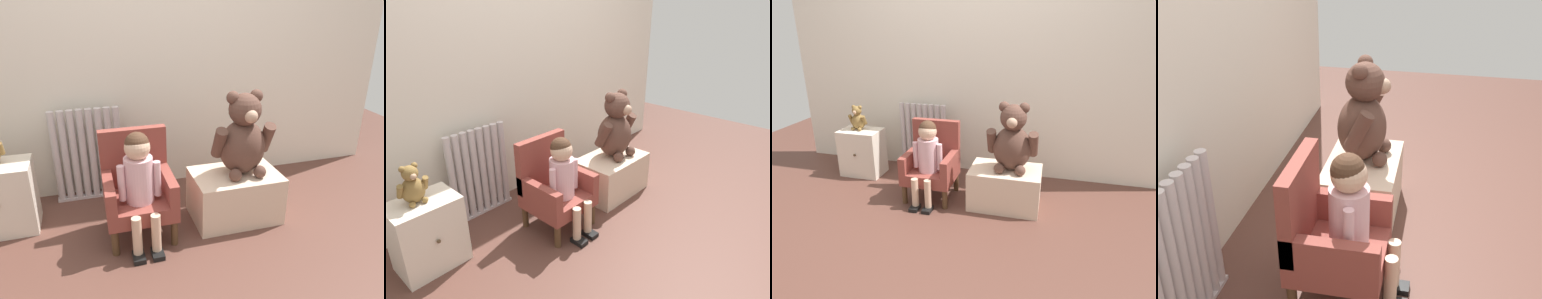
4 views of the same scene
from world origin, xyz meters
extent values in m
plane|color=brown|center=(0.00, 0.00, 0.00)|extent=(6.00, 6.00, 0.00)
cube|color=silver|center=(0.00, 1.10, 1.20)|extent=(3.80, 0.05, 2.40)
cylinder|color=beige|center=(-0.73, 0.98, 0.35)|extent=(0.05, 0.05, 0.66)
cylinder|color=beige|center=(-0.67, 0.98, 0.35)|extent=(0.05, 0.05, 0.66)
cylinder|color=beige|center=(-0.61, 0.98, 0.35)|extent=(0.05, 0.05, 0.66)
cylinder|color=beige|center=(-0.54, 0.98, 0.35)|extent=(0.05, 0.05, 0.66)
cylinder|color=beige|center=(-0.48, 0.98, 0.35)|extent=(0.05, 0.05, 0.66)
cylinder|color=beige|center=(-0.42, 0.98, 0.35)|extent=(0.05, 0.05, 0.66)
cylinder|color=beige|center=(-0.36, 0.98, 0.35)|extent=(0.05, 0.05, 0.66)
cylinder|color=beige|center=(-0.30, 0.98, 0.35)|extent=(0.05, 0.05, 0.66)
cube|color=beige|center=(-0.51, 0.98, 0.01)|extent=(0.50, 0.05, 0.02)
cube|color=beige|center=(-1.06, 0.71, 0.23)|extent=(0.39, 0.27, 0.46)
sphere|color=#4C3823|center=(-1.06, 0.57, 0.25)|extent=(0.02, 0.02, 0.02)
cube|color=brown|center=(-0.24, 0.42, 0.22)|extent=(0.42, 0.40, 0.10)
cube|color=brown|center=(-0.24, 0.59, 0.46)|extent=(0.42, 0.06, 0.39)
cube|color=brown|center=(-0.41, 0.42, 0.34)|extent=(0.06, 0.40, 0.14)
cube|color=brown|center=(-0.06, 0.42, 0.34)|extent=(0.06, 0.40, 0.14)
cylinder|color=#4C331E|center=(-0.41, 0.26, 0.08)|extent=(0.04, 0.04, 0.17)
cylinder|color=#4C331E|center=(-0.06, 0.26, 0.08)|extent=(0.04, 0.04, 0.17)
cylinder|color=#4C331E|center=(-0.41, 0.59, 0.08)|extent=(0.04, 0.04, 0.17)
cylinder|color=#4C331E|center=(-0.06, 0.59, 0.08)|extent=(0.04, 0.04, 0.17)
cylinder|color=beige|center=(-0.24, 0.38, 0.41)|extent=(0.17, 0.17, 0.28)
sphere|color=#D8AD8E|center=(-0.24, 0.38, 0.61)|extent=(0.15, 0.15, 0.15)
sphere|color=#472D1E|center=(-0.24, 0.39, 0.63)|extent=(0.14, 0.14, 0.14)
cylinder|color=#D8AD8E|center=(-0.29, 0.19, 0.15)|extent=(0.06, 0.06, 0.24)
cube|color=black|center=(-0.29, 0.17, 0.01)|extent=(0.07, 0.11, 0.03)
cylinder|color=#D8AD8E|center=(-0.18, 0.19, 0.15)|extent=(0.06, 0.06, 0.24)
cube|color=black|center=(-0.18, 0.17, 0.01)|extent=(0.07, 0.11, 0.03)
cylinder|color=beige|center=(-0.34, 0.36, 0.41)|extent=(0.04, 0.04, 0.22)
cylinder|color=beige|center=(-0.13, 0.36, 0.41)|extent=(0.04, 0.04, 0.22)
cube|color=beige|center=(0.40, 0.44, 0.16)|extent=(0.57, 0.38, 0.33)
ellipsoid|color=brown|center=(0.44, 0.45, 0.50)|extent=(0.30, 0.26, 0.36)
sphere|color=brown|center=(0.44, 0.44, 0.76)|extent=(0.20, 0.20, 0.20)
sphere|color=tan|center=(0.44, 0.35, 0.74)|extent=(0.08, 0.08, 0.08)
sphere|color=brown|center=(0.37, 0.45, 0.84)|extent=(0.08, 0.08, 0.08)
sphere|color=brown|center=(0.52, 0.45, 0.84)|extent=(0.08, 0.08, 0.08)
cylinder|color=brown|center=(0.28, 0.44, 0.56)|extent=(0.08, 0.16, 0.22)
cylinder|color=brown|center=(0.61, 0.44, 0.56)|extent=(0.08, 0.16, 0.22)
sphere|color=brown|center=(0.36, 0.34, 0.37)|extent=(0.08, 0.08, 0.08)
sphere|color=brown|center=(0.53, 0.34, 0.37)|extent=(0.08, 0.08, 0.08)
ellipsoid|color=brown|center=(-1.08, 0.73, 0.53)|extent=(0.13, 0.11, 0.16)
sphere|color=brown|center=(-1.08, 0.72, 0.65)|extent=(0.09, 0.09, 0.09)
sphere|color=tan|center=(-1.08, 0.68, 0.64)|extent=(0.04, 0.04, 0.04)
sphere|color=brown|center=(-1.11, 0.73, 0.68)|extent=(0.04, 0.04, 0.04)
sphere|color=brown|center=(-1.05, 0.73, 0.68)|extent=(0.04, 0.04, 0.04)
cylinder|color=brown|center=(-1.15, 0.72, 0.56)|extent=(0.03, 0.07, 0.10)
cylinder|color=brown|center=(-1.01, 0.72, 0.56)|extent=(0.03, 0.07, 0.10)
sphere|color=brown|center=(-1.12, 0.68, 0.47)|extent=(0.04, 0.04, 0.04)
sphere|color=brown|center=(-1.04, 0.68, 0.47)|extent=(0.04, 0.04, 0.04)
camera|label=1|loc=(-0.48, -1.58, 1.44)|focal=35.00mm
camera|label=2|loc=(-1.68, -1.10, 1.53)|focal=32.00mm
camera|label=3|loc=(0.72, -2.09, 1.45)|focal=32.00mm
camera|label=4|loc=(-1.84, 0.05, 1.56)|focal=45.00mm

